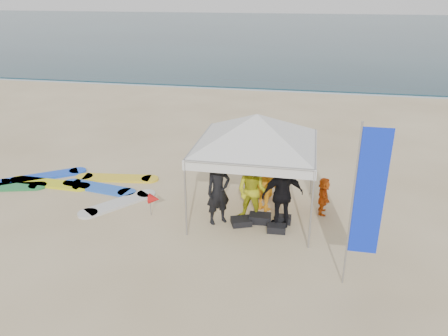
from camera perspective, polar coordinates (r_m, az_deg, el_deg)
ground at (r=10.28m, az=-8.98°, el=-11.23°), size 120.00×120.00×0.00m
ocean at (r=68.28m, az=8.94°, el=17.50°), size 160.00×84.00×0.08m
shoreline_foam at (r=26.96m, az=4.27°, el=10.31°), size 160.00×1.20×0.01m
person_black_a at (r=11.08m, az=-0.75°, el=-3.05°), size 0.77×0.73×1.77m
person_yellow at (r=11.19m, az=3.67°, el=-3.06°), size 0.95×0.82×1.69m
person_orange_a at (r=11.80m, az=5.45°, el=-1.85°), size 1.22×1.02×1.64m
person_black_b at (r=10.95m, az=7.65°, el=-3.45°), size 1.15×0.81×1.82m
person_orange_b at (r=12.52m, az=5.11°, el=-0.39°), size 0.84×0.58×1.63m
person_seated at (r=11.97m, az=12.85°, el=-3.56°), size 0.31×0.96×1.04m
canopy_tent at (r=10.94m, az=4.34°, el=6.99°), size 4.19×4.19×3.16m
feather_flag at (r=8.67m, az=18.25°, el=-3.39°), size 0.59×0.04×3.47m
marker_pennant at (r=11.70m, az=-9.10°, el=-4.03°), size 0.28×0.28×0.64m
gear_pile at (r=11.35m, az=4.99°, el=-6.96°), size 1.56×0.78×0.22m
surfboard_spread at (r=14.23m, az=-19.17°, el=-2.12°), size 5.30×3.05×0.07m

